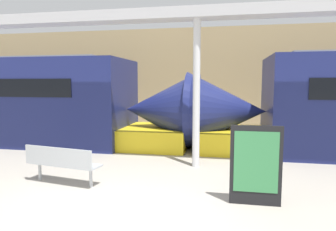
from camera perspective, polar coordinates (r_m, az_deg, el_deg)
The scene contains 6 objects.
ground_plane at distance 5.31m, azimuth -9.75°, elevation -18.88°, with size 60.00×60.00×0.00m, color #A8A093.
station_wall at distance 15.29m, azimuth 4.32°, elevation 7.07°, with size 56.00×0.20×5.00m, color tan.
bench_near at distance 7.08m, azimuth -19.65°, elevation -8.25°, with size 1.82×0.75×0.86m.
poster_board at distance 5.77m, azimuth 16.36°, elevation -9.08°, with size 0.93×0.07×1.48m.
support_column_near at distance 7.97m, azimuth 5.43°, elevation 4.00°, with size 0.19×0.19×3.89m, color silver.
canopy_beam at distance 8.16m, azimuth 5.59°, elevation 18.79°, with size 28.00×0.60×0.28m, color #B7B7BC.
Camera 1 is at (1.72, -4.50, 2.23)m, focal length 32.00 mm.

